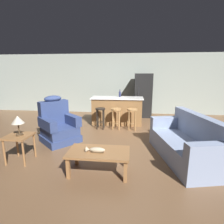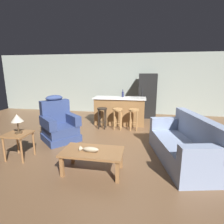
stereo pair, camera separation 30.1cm
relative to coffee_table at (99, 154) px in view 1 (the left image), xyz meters
The scene contains 14 objects.
ground_plane 1.87m from the coffee_table, 87.68° to the left, with size 12.00×12.00×0.00m.
back_wall 5.05m from the coffee_table, 89.14° to the left, with size 12.00×0.05×2.60m.
coffee_table is the anchor object (origin of this frame).
fish_figurine 0.12m from the coffee_table, 136.95° to the right, with size 0.34×0.10×0.10m.
couch 1.88m from the coffee_table, 22.92° to the left, with size 1.22×2.03×0.94m.
recliner_near_lamp 1.94m from the coffee_table, 133.83° to the left, with size 1.19×1.19×1.20m.
end_table 1.71m from the coffee_table, behind, with size 0.48×0.48×0.56m.
table_lamp 1.75m from the coffee_table, behind, with size 0.24×0.24×0.41m.
kitchen_island 3.19m from the coffee_table, 88.66° to the left, with size 1.80×0.70×0.95m.
bar_stool_left 2.59m from the coffee_table, 99.21° to the left, with size 0.32×0.32×0.68m.
bar_stool_middle 2.56m from the coffee_table, 87.86° to the left, with size 0.32×0.32×0.68m.
bar_stool_right 2.63m from the coffee_table, 76.68° to the left, with size 0.32×0.32×0.68m.
refrigerator 4.53m from the coffee_table, 76.68° to the left, with size 0.70×0.69×1.76m.
bottle_tall_green 3.41m from the coffee_table, 87.27° to the left, with size 0.08×0.08×0.26m.
Camera 1 is at (0.48, -4.68, 1.79)m, focal length 28.00 mm.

